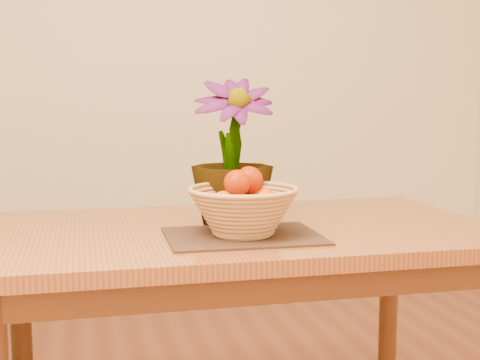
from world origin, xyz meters
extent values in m
cube|color=#FAECBE|center=(0.00, 2.25, 1.35)|extent=(4.00, 0.02, 2.70)
cube|color=brown|center=(0.00, 0.30, 0.73)|extent=(1.40, 0.80, 0.04)
cube|color=#4B2711|center=(0.00, 0.30, 0.67)|extent=(1.28, 0.68, 0.08)
cylinder|color=#4B2711|center=(-0.62, 0.62, 0.35)|extent=(0.06, 0.06, 0.71)
cylinder|color=#4B2711|center=(0.62, 0.62, 0.35)|extent=(0.06, 0.06, 0.71)
cube|color=#361C13|center=(-0.02, 0.16, 0.75)|extent=(0.40, 0.30, 0.01)
cylinder|color=#A87E46|center=(-0.02, 0.16, 0.76)|extent=(0.14, 0.14, 0.01)
sphere|color=#F85704|center=(-0.02, 0.16, 0.83)|extent=(0.06, 0.06, 0.06)
sphere|color=#F85704|center=(0.03, 0.18, 0.84)|extent=(0.07, 0.07, 0.07)
sphere|color=#F85704|center=(-0.04, 0.21, 0.84)|extent=(0.06, 0.06, 0.06)
sphere|color=#F85704|center=(-0.08, 0.14, 0.84)|extent=(0.07, 0.07, 0.07)
sphere|color=#F85704|center=(0.00, 0.10, 0.84)|extent=(0.06, 0.06, 0.06)
sphere|color=#F85704|center=(0.00, 0.18, 0.90)|extent=(0.07, 0.07, 0.07)
sphere|color=#F85704|center=(-0.04, 0.14, 0.89)|extent=(0.07, 0.07, 0.07)
sphere|color=#F85704|center=(0.00, 0.18, 0.90)|extent=(0.07, 0.07, 0.07)
sphere|color=#F85704|center=(-0.04, 0.14, 0.89)|extent=(0.07, 0.07, 0.07)
imported|color=#1B3F12|center=(-0.01, 0.34, 0.96)|extent=(0.26, 0.26, 0.41)
camera|label=1|loc=(-0.42, -1.48, 1.11)|focal=50.00mm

